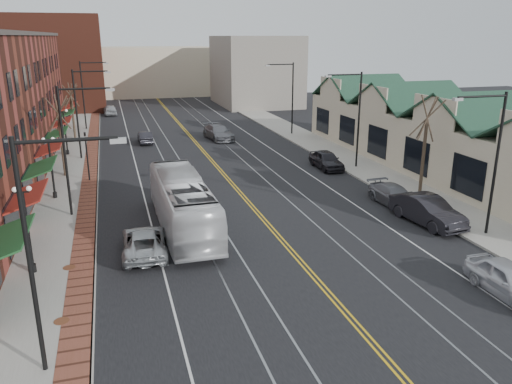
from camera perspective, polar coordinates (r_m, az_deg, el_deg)
ground at (r=21.09m, az=10.94°, el=-14.22°), size 160.00×160.00×0.00m
sidewalk_left at (r=37.55m, az=-20.73°, el=-0.60°), size 4.00×120.00×0.15m
sidewalk_right at (r=42.75m, az=13.17°, el=2.19°), size 4.00×120.00×0.15m
building_right at (r=45.48m, az=20.00°, el=5.38°), size 8.00×36.00×4.60m
backdrop_left at (r=86.19m, az=-21.91°, el=13.56°), size 14.00×18.00×14.00m
backdrop_mid at (r=101.37m, az=-11.80°, el=13.39°), size 22.00×14.00×9.00m
backdrop_right at (r=84.37m, az=-0.08°, el=13.68°), size 12.00×16.00×11.00m
streetlight_l_0 at (r=17.02m, az=-23.31°, el=-4.44°), size 3.33×0.25×8.00m
streetlight_l_1 at (r=32.42m, az=-20.40°, el=5.78°), size 3.33×0.25×8.00m
streetlight_l_2 at (r=48.21m, az=-19.36°, el=9.37°), size 3.33×0.25×8.00m
streetlight_l_3 at (r=64.10m, az=-18.82°, el=11.19°), size 3.33×0.25×8.00m
streetlight_r_0 at (r=29.99m, az=25.29°, el=4.34°), size 3.33×0.25×8.00m
streetlight_r_1 at (r=43.04m, az=11.20°, el=9.16°), size 3.33×0.25×8.00m
streetlight_r_2 at (r=57.60m, az=3.79°, el=11.45°), size 3.33×0.25×8.00m
lamppost_l_1 at (r=25.67m, az=-24.61°, el=-4.17°), size 0.84×0.28×4.27m
lamppost_l_2 at (r=37.07m, az=-22.30°, el=2.43°), size 0.84×0.28×4.27m
lamppost_l_3 at (r=50.72m, az=-20.94°, el=6.32°), size 0.84×0.28×4.27m
tree_left_near at (r=42.61m, az=-21.41°, el=6.15°), size 1.78×1.37×6.48m
tree_left_far at (r=58.42m, az=-20.26°, el=8.79°), size 1.66×1.28×6.02m
tree_right_mid at (r=37.26m, az=18.72°, el=5.34°), size 1.90×1.46×6.93m
manhole_mid at (r=21.81m, az=-21.34°, el=-13.57°), size 0.60×0.60×0.02m
manhole_far at (r=26.24m, az=-20.57°, el=-8.07°), size 0.60×0.60×0.02m
traffic_signal at (r=40.75m, az=-18.77°, el=4.28°), size 0.18×0.15×3.80m
transit_bus at (r=29.50m, az=-8.37°, el=-1.31°), size 2.78×11.36×3.16m
parked_suv at (r=26.80m, az=-12.65°, el=-5.59°), size 2.49×4.95×1.34m
parked_car_a at (r=24.74m, az=27.01°, el=-8.97°), size 1.83×4.45×1.51m
parked_car_b at (r=31.92m, az=18.98°, el=-2.01°), size 2.45×5.39×1.72m
parked_car_c at (r=34.87m, az=15.53°, el=-0.40°), size 2.10×4.71×1.34m
parked_car_d at (r=43.43m, az=8.05°, el=3.67°), size 1.85×4.52×1.54m
distant_car_left at (r=54.72m, az=-12.57°, el=6.12°), size 1.42×3.91×1.28m
distant_car_right at (r=55.54m, az=-4.32°, el=6.82°), size 2.93×5.76×1.60m
distant_car_far at (r=76.13m, az=-16.33°, el=9.00°), size 1.96×4.49×1.50m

